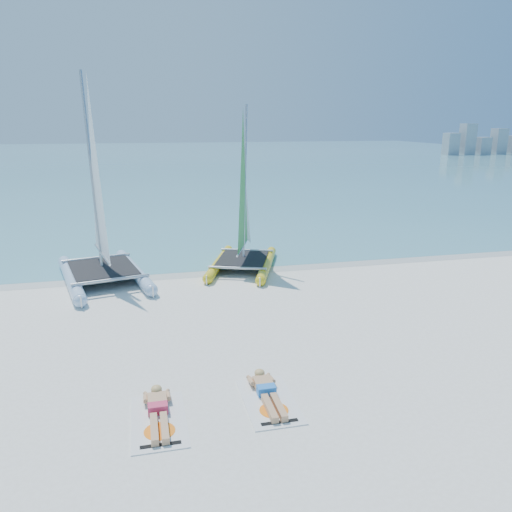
{
  "coord_description": "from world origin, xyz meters",
  "views": [
    {
      "loc": [
        -2.17,
        -12.05,
        5.34
      ],
      "look_at": [
        0.94,
        1.2,
        1.66
      ],
      "focal_mm": 35.0,
      "sensor_mm": 36.0,
      "label": 1
    }
  ],
  "objects_px": {
    "towel_b": "(269,401)",
    "sunbather_b": "(267,391)",
    "towel_a": "(159,421)",
    "catamaran_blue": "(98,218)",
    "catamaran_yellow": "(244,215)",
    "sunbather_a": "(158,410)"
  },
  "relations": [
    {
      "from": "towel_b",
      "to": "sunbather_b",
      "type": "relative_size",
      "value": 1.07
    },
    {
      "from": "towel_a",
      "to": "catamaran_blue",
      "type": "bearing_deg",
      "value": 99.34
    },
    {
      "from": "catamaran_yellow",
      "to": "towel_b",
      "type": "distance_m",
      "value": 9.91
    },
    {
      "from": "towel_b",
      "to": "sunbather_b",
      "type": "bearing_deg",
      "value": 90.0
    },
    {
      "from": "towel_a",
      "to": "sunbather_b",
      "type": "xyz_separation_m",
      "value": [
        2.15,
        0.37,
        0.11
      ]
    },
    {
      "from": "catamaran_yellow",
      "to": "towel_a",
      "type": "distance_m",
      "value": 10.62
    },
    {
      "from": "catamaran_yellow",
      "to": "sunbather_b",
      "type": "bearing_deg",
      "value": -79.0
    },
    {
      "from": "catamaran_blue",
      "to": "sunbather_b",
      "type": "distance_m",
      "value": 9.69
    },
    {
      "from": "sunbather_b",
      "to": "catamaran_yellow",
      "type": "bearing_deg",
      "value": 80.8
    },
    {
      "from": "catamaran_yellow",
      "to": "sunbather_a",
      "type": "distance_m",
      "value": 10.43
    },
    {
      "from": "towel_a",
      "to": "sunbather_b",
      "type": "relative_size",
      "value": 1.07
    },
    {
      "from": "catamaran_blue",
      "to": "catamaran_yellow",
      "type": "bearing_deg",
      "value": -5.24
    },
    {
      "from": "catamaran_blue",
      "to": "sunbather_b",
      "type": "relative_size",
      "value": 4.21
    },
    {
      "from": "catamaran_yellow",
      "to": "towel_b",
      "type": "xyz_separation_m",
      "value": [
        -1.52,
        -9.6,
        -1.93
      ]
    },
    {
      "from": "catamaran_blue",
      "to": "towel_b",
      "type": "bearing_deg",
      "value": -80.41
    },
    {
      "from": "catamaran_blue",
      "to": "sunbather_a",
      "type": "height_order",
      "value": "catamaran_blue"
    },
    {
      "from": "catamaran_blue",
      "to": "towel_b",
      "type": "relative_size",
      "value": 3.93
    },
    {
      "from": "towel_a",
      "to": "sunbather_b",
      "type": "height_order",
      "value": "sunbather_b"
    },
    {
      "from": "towel_a",
      "to": "sunbather_a",
      "type": "height_order",
      "value": "sunbather_a"
    },
    {
      "from": "towel_a",
      "to": "sunbather_b",
      "type": "distance_m",
      "value": 2.19
    },
    {
      "from": "catamaran_yellow",
      "to": "towel_b",
      "type": "relative_size",
      "value": 3.33
    },
    {
      "from": "sunbather_a",
      "to": "catamaran_blue",
      "type": "bearing_deg",
      "value": 99.54
    }
  ]
}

